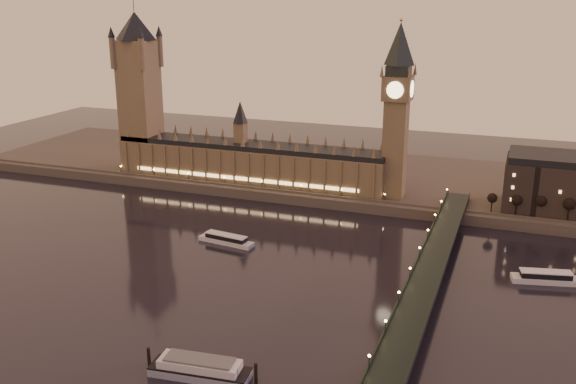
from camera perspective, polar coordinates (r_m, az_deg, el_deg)
name	(u,v)px	position (r m, az deg, el deg)	size (l,w,h in m)	color
ground	(224,269)	(302.80, -5.67, -6.82)	(700.00, 700.00, 0.00)	black
far_embankment	(370,178)	(439.63, 7.34, 1.24)	(560.00, 130.00, 6.00)	#423D35
palace_of_westminster	(249,157)	(415.81, -3.45, 3.09)	(180.00, 26.62, 52.00)	brown
victoria_tower	(139,83)	(445.58, -13.12, 9.40)	(31.68, 31.68, 118.00)	brown
big_ben	(397,100)	(379.57, 9.68, 8.03)	(17.68, 17.68, 104.00)	brown
westminster_bridge	(423,288)	(275.72, 11.87, -8.38)	(13.20, 260.00, 15.30)	black
bare_tree_0	(489,198)	(372.75, 17.44, -0.52)	(5.58, 5.58, 11.35)	black
bare_tree_1	(516,201)	(372.50, 19.63, -0.75)	(5.58, 5.58, 11.35)	black
bare_tree_2	(544,204)	(372.79, 21.81, -0.97)	(5.58, 5.58, 11.35)	black
bare_tree_3	(573,207)	(373.63, 24.00, -1.20)	(5.58, 5.58, 11.35)	black
cruise_boat_a	(226,239)	(331.84, -5.52, -4.21)	(30.95, 10.60, 4.85)	silver
cruise_boat_b	(545,277)	(309.26, 21.91, -7.05)	(29.98, 13.43, 5.37)	silver
moored_barge	(200,368)	(224.27, -7.84, -15.27)	(39.41, 13.06, 7.26)	#8997AF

